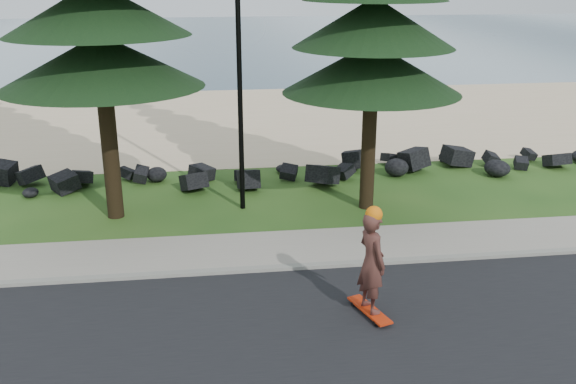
# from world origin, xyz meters

# --- Properties ---
(ground) EXTENTS (160.00, 160.00, 0.00)m
(ground) POSITION_xyz_m (0.00, 0.00, 0.00)
(ground) COLOR #204716
(ground) RESTS_ON ground
(road) EXTENTS (160.00, 7.00, 0.02)m
(road) POSITION_xyz_m (0.00, -4.50, 0.01)
(road) COLOR black
(road) RESTS_ON ground
(kerb) EXTENTS (160.00, 0.20, 0.10)m
(kerb) POSITION_xyz_m (0.00, -0.90, 0.05)
(kerb) COLOR gray
(kerb) RESTS_ON ground
(sidewalk) EXTENTS (160.00, 2.00, 0.08)m
(sidewalk) POSITION_xyz_m (0.00, 0.20, 0.04)
(sidewalk) COLOR gray
(sidewalk) RESTS_ON ground
(beach_sand) EXTENTS (160.00, 15.00, 0.01)m
(beach_sand) POSITION_xyz_m (0.00, 14.50, 0.01)
(beach_sand) COLOR #D2B88C
(beach_sand) RESTS_ON ground
(ocean) EXTENTS (160.00, 58.00, 0.01)m
(ocean) POSITION_xyz_m (0.00, 51.00, 0.00)
(ocean) COLOR #324F60
(ocean) RESTS_ON ground
(seawall_boulders) EXTENTS (60.00, 2.40, 1.10)m
(seawall_boulders) POSITION_xyz_m (0.00, 5.60, 0.00)
(seawall_boulders) COLOR black
(seawall_boulders) RESTS_ON ground
(lamp_post) EXTENTS (0.25, 0.14, 8.14)m
(lamp_post) POSITION_xyz_m (0.00, 3.20, 4.13)
(lamp_post) COLOR black
(lamp_post) RESTS_ON ground
(skateboarder) EXTENTS (0.69, 1.25, 2.27)m
(skateboarder) POSITION_xyz_m (2.08, -3.11, 1.14)
(skateboarder) COLOR red
(skateboarder) RESTS_ON ground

